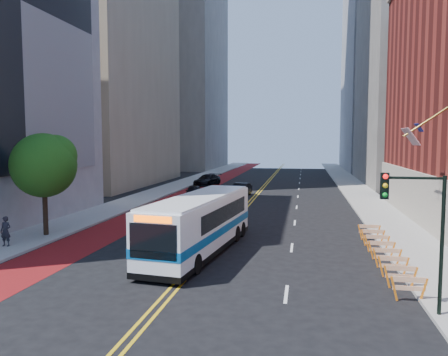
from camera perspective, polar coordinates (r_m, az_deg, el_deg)
name	(u,v)px	position (r m, az deg, el deg)	size (l,w,h in m)	color
ground	(187,273)	(21.54, -4.81, -12.30)	(160.00, 160.00, 0.00)	black
sidewalk_left	(157,193)	(53.18, -8.79, -1.91)	(4.00, 140.00, 0.15)	gray
sidewalk_right	(364,197)	(50.66, 17.81, -2.44)	(4.00, 140.00, 0.15)	gray
bus_lane_paint	(188,194)	(52.04, -4.73, -2.10)	(3.60, 140.00, 0.01)	maroon
center_line_inner	(254,196)	(50.56, 3.97, -2.31)	(0.14, 140.00, 0.01)	gold
center_line_outer	(257,196)	(50.52, 4.38, -2.31)	(0.14, 140.00, 0.01)	gold
lane_dashes	(299,189)	(58.19, 9.75, -1.41)	(0.14, 98.20, 0.01)	silver
midrise_right_near	(431,44)	(71.38, 25.45, 15.48)	(18.00, 26.00, 40.00)	slate
midrise_right_far	(397,38)	(101.79, 21.65, 16.59)	(20.00, 28.00, 55.00)	gray
midrise_left_far	(175,25)	(105.46, -6.47, 19.26)	(20.00, 26.00, 65.00)	slate
construction_barriers	(384,251)	(24.31, 20.21, -8.94)	(1.42, 10.91, 1.00)	orange
street_tree	(45,163)	(30.83, -22.37, 1.85)	(4.20, 4.20, 6.70)	black
traffic_signal	(417,215)	(17.01, 23.85, -4.47)	(2.21, 0.34, 5.07)	black
transit_bus	(201,223)	(24.92, -3.03, -5.86)	(3.98, 12.15, 3.28)	white
car_a	(193,192)	(48.43, -4.02, -1.80)	(1.64, 4.07, 1.39)	black
car_b	(241,190)	(49.88, 2.18, -1.54)	(1.57, 4.50, 1.48)	black
car_c	(207,180)	(61.55, -2.19, -0.26)	(2.21, 5.44, 1.58)	black
pedestrian	(6,231)	(28.90, -26.62, -6.24)	(0.65, 0.42, 1.77)	black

